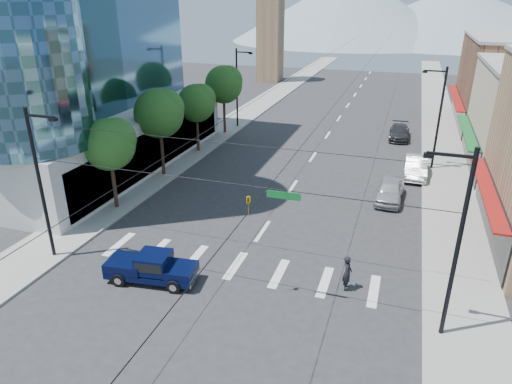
# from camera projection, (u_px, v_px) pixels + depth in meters

# --- Properties ---
(ground) EXTENTS (160.00, 160.00, 0.00)m
(ground) POSITION_uv_depth(u_px,v_px,m) (229.00, 280.00, 24.93)
(ground) COLOR #28282B
(ground) RESTS_ON ground
(sidewalk_left) EXTENTS (4.00, 120.00, 0.15)m
(sidewalk_left) POSITION_uv_depth(u_px,v_px,m) (255.00, 108.00, 63.25)
(sidewalk_left) COLOR gray
(sidewalk_left) RESTS_ON ground
(sidewalk_right) EXTENTS (4.00, 120.00, 0.15)m
(sidewalk_right) POSITION_uv_depth(u_px,v_px,m) (439.00, 122.00, 56.27)
(sidewalk_right) COLOR gray
(sidewalk_right) RESTS_ON ground
(clock_tower) EXTENTS (4.80, 4.80, 20.40)m
(clock_tower) POSITION_uv_depth(u_px,v_px,m) (270.00, 19.00, 79.56)
(clock_tower) COLOR #8C6B4C
(clock_tower) RESTS_ON ground
(mountain_left) EXTENTS (80.00, 80.00, 22.00)m
(mountain_left) POSITION_uv_depth(u_px,v_px,m) (349.00, 7.00, 155.67)
(mountain_left) COLOR gray
(mountain_left) RESTS_ON ground
(mountain_right) EXTENTS (90.00, 90.00, 18.00)m
(mountain_right) POSITION_uv_depth(u_px,v_px,m) (456.00, 13.00, 154.99)
(mountain_right) COLOR gray
(mountain_right) RESTS_ON ground
(tree_near) EXTENTS (3.65, 3.64, 6.71)m
(tree_near) POSITION_uv_depth(u_px,v_px,m) (111.00, 143.00, 31.50)
(tree_near) COLOR black
(tree_near) RESTS_ON ground
(tree_midnear) EXTENTS (4.09, 4.09, 7.52)m
(tree_midnear) POSITION_uv_depth(u_px,v_px,m) (161.00, 112.00, 37.36)
(tree_midnear) COLOR black
(tree_midnear) RESTS_ON ground
(tree_midfar) EXTENTS (3.65, 3.64, 6.71)m
(tree_midfar) POSITION_uv_depth(u_px,v_px,m) (198.00, 102.00, 43.70)
(tree_midfar) COLOR black
(tree_midfar) RESTS_ON ground
(tree_far) EXTENTS (4.09, 4.09, 7.52)m
(tree_far) POSITION_uv_depth(u_px,v_px,m) (225.00, 83.00, 49.56)
(tree_far) COLOR black
(tree_far) RESTS_ON ground
(signal_rig) EXTENTS (21.80, 0.20, 9.00)m
(signal_rig) POSITION_uv_depth(u_px,v_px,m) (223.00, 212.00, 22.17)
(signal_rig) COLOR black
(signal_rig) RESTS_ON ground
(lamp_pole_nw) EXTENTS (2.00, 0.25, 9.00)m
(lamp_pole_nw) POSITION_uv_depth(u_px,v_px,m) (238.00, 85.00, 52.23)
(lamp_pole_nw) COLOR black
(lamp_pole_nw) RESTS_ON ground
(lamp_pole_ne) EXTENTS (2.00, 0.25, 9.00)m
(lamp_pole_ne) POSITION_uv_depth(u_px,v_px,m) (438.00, 115.00, 39.05)
(lamp_pole_ne) COLOR black
(lamp_pole_ne) RESTS_ON ground
(pickup_truck) EXTENTS (5.13, 2.40, 1.68)m
(pickup_truck) POSITION_uv_depth(u_px,v_px,m) (151.00, 267.00, 24.59)
(pickup_truck) COLOR black
(pickup_truck) RESTS_ON ground
(pedestrian) EXTENTS (0.57, 0.78, 1.97)m
(pedestrian) POSITION_uv_depth(u_px,v_px,m) (347.00, 273.00, 23.84)
(pedestrian) COLOR black
(pedestrian) RESTS_ON ground
(parked_car_near) EXTENTS (2.11, 4.83, 1.62)m
(parked_car_near) POSITION_uv_depth(u_px,v_px,m) (390.00, 190.00, 34.42)
(parked_car_near) COLOR #B4B3B8
(parked_car_near) RESTS_ON ground
(parked_car_mid) EXTENTS (1.82, 5.12, 1.68)m
(parked_car_mid) POSITION_uv_depth(u_px,v_px,m) (416.00, 167.00, 39.10)
(parked_car_mid) COLOR silver
(parked_car_mid) RESTS_ON ground
(parked_car_far) EXTENTS (2.14, 5.11, 1.47)m
(parked_car_far) POSITION_uv_depth(u_px,v_px,m) (399.00, 132.00, 49.47)
(parked_car_far) COLOR #2D2D2F
(parked_car_far) RESTS_ON ground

